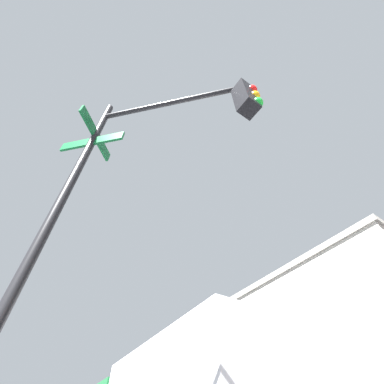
# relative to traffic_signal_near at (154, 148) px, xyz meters

# --- Properties ---
(traffic_signal_near) EXTENTS (2.49, 2.37, 6.30)m
(traffic_signal_near) POSITION_rel_traffic_signal_near_xyz_m (0.00, 0.00, 0.00)
(traffic_signal_near) COLOR black
(traffic_signal_near) RESTS_ON ground_plane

